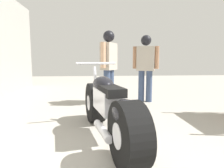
{
  "coord_description": "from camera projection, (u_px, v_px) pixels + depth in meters",
  "views": [
    {
      "loc": [
        -0.44,
        -0.2,
        1.01
      ],
      "look_at": [
        -0.11,
        3.7,
        0.54
      ],
      "focal_mm": 30.81,
      "sensor_mm": 36.0,
      "label": 1
    }
  ],
  "objects": [
    {
      "name": "motorcycle_maroon_cruiser",
      "position": [
        108.0,
        108.0,
        2.44
      ],
      "size": [
        0.79,
        2.11,
        0.99
      ],
      "color": "black",
      "rests_on": "ground_plane"
    },
    {
      "name": "mechanic_in_blue",
      "position": [
        146.0,
        62.0,
        4.69
      ],
      "size": [
        0.63,
        0.37,
        1.63
      ],
      "color": "#384766",
      "rests_on": "ground_plane"
    },
    {
      "name": "mechanic_with_helmet",
      "position": [
        109.0,
        61.0,
        4.44
      ],
      "size": [
        0.43,
        0.63,
        1.69
      ],
      "color": "#384766",
      "rests_on": "ground_plane"
    },
    {
      "name": "ground_plane",
      "position": [
        117.0,
        109.0,
        4.02
      ],
      "size": [
        17.76,
        17.76,
        0.0
      ],
      "primitive_type": "plane",
      "color": "#9E998E"
    }
  ]
}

